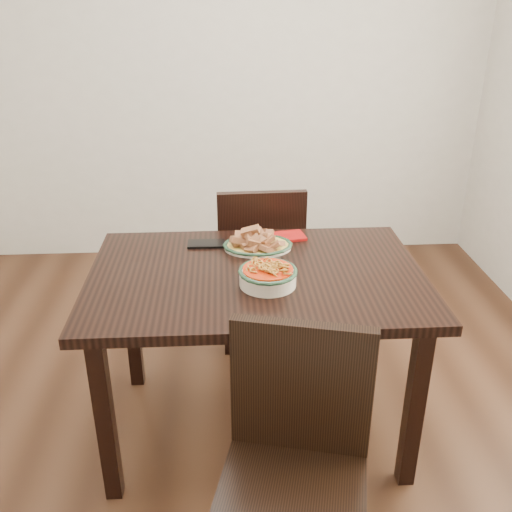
{
  "coord_description": "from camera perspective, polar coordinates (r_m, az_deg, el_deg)",
  "views": [
    {
      "loc": [
        -0.01,
        -2.09,
        1.73
      ],
      "look_at": [
        0.11,
        -0.12,
        0.81
      ],
      "focal_mm": 40.0,
      "sensor_mm": 36.0,
      "label": 1
    }
  ],
  "objects": [
    {
      "name": "fish_plate",
      "position": [
        2.38,
        0.18,
        1.77
      ],
      "size": [
        0.28,
        0.22,
        0.11
      ],
      "color": "beige",
      "rests_on": "dining_table"
    },
    {
      "name": "floor",
      "position": [
        2.71,
        -2.58,
        -14.68
      ],
      "size": [
        3.5,
        3.5,
        0.0
      ],
      "primitive_type": "plane",
      "color": "#321C10",
      "rests_on": "ground"
    },
    {
      "name": "smartphone",
      "position": [
        2.43,
        -5.01,
        1.22
      ],
      "size": [
        0.16,
        0.08,
        0.01
      ],
      "primitive_type": "cube",
      "rotation": [
        0.0,
        0.0,
        -0.01
      ],
      "color": "black",
      "rests_on": "dining_table"
    },
    {
      "name": "wall_back",
      "position": [
        3.86,
        -3.49,
        18.53
      ],
      "size": [
        3.5,
        0.1,
        2.6
      ],
      "primitive_type": "cube",
      "color": "beige",
      "rests_on": "ground"
    },
    {
      "name": "chair_far",
      "position": [
        2.89,
        0.35,
        -0.27
      ],
      "size": [
        0.44,
        0.44,
        0.89
      ],
      "rotation": [
        0.0,
        0.0,
        3.18
      ],
      "color": "black",
      "rests_on": "ground"
    },
    {
      "name": "napkin",
      "position": [
        2.5,
        3.38,
        1.99
      ],
      "size": [
        0.15,
        0.13,
        0.01
      ],
      "primitive_type": "cube",
      "rotation": [
        0.0,
        0.0,
        0.18
      ],
      "color": "#990D0B",
      "rests_on": "dining_table"
    },
    {
      "name": "noodle_bowl",
      "position": [
        2.08,
        1.19,
        -1.83
      ],
      "size": [
        0.22,
        0.22,
        0.08
      ],
      "color": "beige",
      "rests_on": "dining_table"
    },
    {
      "name": "chair_near",
      "position": [
        1.76,
        3.94,
        -19.47
      ],
      "size": [
        0.51,
        0.51,
        0.89
      ],
      "rotation": [
        0.0,
        0.0,
        -0.24
      ],
      "color": "black",
      "rests_on": "ground"
    },
    {
      "name": "dining_table",
      "position": [
        2.23,
        0.03,
        -3.73
      ],
      "size": [
        1.28,
        0.86,
        0.75
      ],
      "color": "black",
      "rests_on": "ground"
    }
  ]
}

